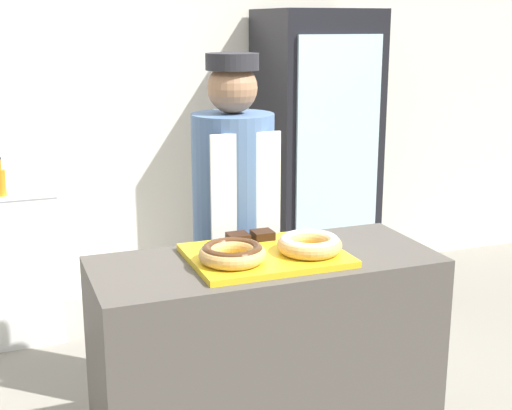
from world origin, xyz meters
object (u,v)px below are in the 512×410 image
object	(u,v)px
donut_light_glaze	(310,244)
bottle_orange	(0,181)
serving_tray	(266,255)
brownie_back_left	(238,238)
baker_person	(234,231)
brownie_back_right	(263,235)
beverage_fridge	(315,155)
donut_chocolate_glaze	(232,253)

from	to	relation	value
donut_light_glaze	bottle_orange	distance (m)	1.90
bottle_orange	serving_tray	bearing A→B (deg)	-60.22
serving_tray	brownie_back_left	size ratio (longest dim) A/B	7.08
brownie_back_left	baker_person	bearing A→B (deg)	73.68
brownie_back_right	baker_person	bearing A→B (deg)	90.56
brownie_back_left	brownie_back_right	size ratio (longest dim) A/B	1.00
brownie_back_right	beverage_fridge	distance (m)	1.86
serving_tray	bottle_orange	world-z (taller)	bottle_orange
donut_chocolate_glaze	baker_person	xyz separation A→B (m)	(0.20, 0.56, -0.10)
donut_light_glaze	brownie_back_left	distance (m)	0.30
donut_chocolate_glaze	baker_person	distance (m)	0.60
serving_tray	donut_light_glaze	bearing A→B (deg)	-21.70
brownie_back_left	beverage_fridge	bearing A→B (deg)	55.82
brownie_back_left	donut_chocolate_glaze	bearing A→B (deg)	-114.14
serving_tray	donut_chocolate_glaze	distance (m)	0.17
beverage_fridge	bottle_orange	distance (m)	1.92
donut_light_glaze	serving_tray	bearing A→B (deg)	158.30
baker_person	bottle_orange	world-z (taller)	baker_person
brownie_back_left	brownie_back_right	world-z (taller)	same
bottle_orange	beverage_fridge	bearing A→B (deg)	6.14
beverage_fridge	bottle_orange	bearing A→B (deg)	-173.86
donut_light_glaze	bottle_orange	world-z (taller)	bottle_orange
serving_tray	baker_person	xyz separation A→B (m)	(0.05, 0.50, -0.05)
donut_chocolate_glaze	baker_person	size ratio (longest dim) A/B	0.15
serving_tray	bottle_orange	size ratio (longest dim) A/B	2.75
donut_light_glaze	brownie_back_right	size ratio (longest dim) A/B	3.02
serving_tray	beverage_fridge	size ratio (longest dim) A/B	0.31
brownie_back_right	donut_light_glaze	bearing A→B (deg)	-65.86
donut_light_glaze	baker_person	size ratio (longest dim) A/B	0.15
donut_chocolate_glaze	bottle_orange	distance (m)	1.76
beverage_fridge	bottle_orange	xyz separation A→B (m)	(-1.91, -0.21, 0.02)
brownie_back_left	bottle_orange	bearing A→B (deg)	121.07
brownie_back_right	bottle_orange	world-z (taller)	bottle_orange
baker_person	beverage_fridge	bearing A→B (deg)	51.96
brownie_back_left	bottle_orange	size ratio (longest dim) A/B	0.39
donut_light_glaze	baker_person	world-z (taller)	baker_person
donut_chocolate_glaze	serving_tray	bearing A→B (deg)	21.70
brownie_back_right	bottle_orange	bearing A→B (deg)	124.05
brownie_back_left	bottle_orange	xyz separation A→B (m)	(-0.83, 1.38, 0.00)
donut_chocolate_glaze	brownie_back_left	bearing A→B (deg)	65.86
donut_light_glaze	brownie_back_right	world-z (taller)	donut_light_glaze
donut_chocolate_glaze	brownie_back_left	distance (m)	0.24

